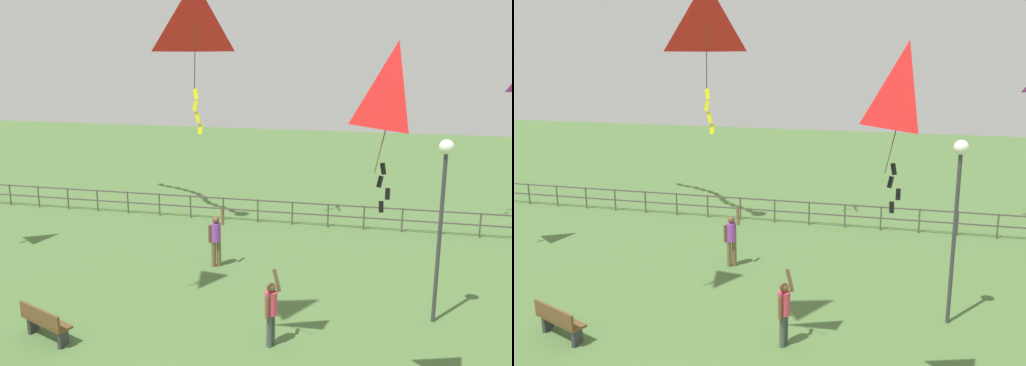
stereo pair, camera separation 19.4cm
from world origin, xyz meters
TOP-DOWN VIEW (x-y plane):
  - lamppost at (5.11, 6.78)m, footprint 0.36×0.36m
  - park_bench at (-4.06, 3.73)m, footprint 1.54×0.96m
  - person_1 at (1.29, 4.67)m, footprint 0.37×0.48m
  - person_2 at (-1.40, 9.15)m, footprint 0.53×0.32m
  - kite_0 at (0.31, 2.59)m, footprint 1.34×1.32m
  - kite_7 at (3.80, 2.39)m, footprint 0.99×0.97m
  - waterfront_railing at (-0.37, 14.00)m, footprint 36.05×0.06m

SIDE VIEW (x-z plane):
  - park_bench at x=-4.06m, z-range 0.04..0.89m
  - waterfront_railing at x=-0.37m, z-range 0.15..1.10m
  - person_1 at x=1.29m, z-range 0.00..1.86m
  - person_2 at x=-1.40m, z-range 0.00..1.96m
  - lamppost at x=5.11m, z-range 1.04..5.77m
  - kite_7 at x=3.80m, z-range 4.77..7.59m
  - kite_0 at x=0.31m, z-range 5.90..8.55m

